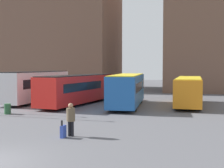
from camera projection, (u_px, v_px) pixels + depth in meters
building_block_left at (34, 28)px, 57.10m from camera, size 30.12×14.83×21.95m
bus_0 at (37, 85)px, 34.07m from camera, size 3.21×11.05×3.36m
bus_1 at (79, 88)px, 32.06m from camera, size 4.47×12.49×3.02m
bus_2 at (127, 89)px, 30.22m from camera, size 3.15×10.27×3.11m
bus_3 at (189, 90)px, 30.72m from camera, size 2.74×9.73×2.80m
traveler at (71, 117)px, 17.28m from camera, size 0.51×0.51×1.86m
suitcase at (63, 131)px, 16.96m from camera, size 0.22×0.43×0.98m
trash_bin at (8, 109)px, 25.40m from camera, size 0.52×0.52×0.85m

